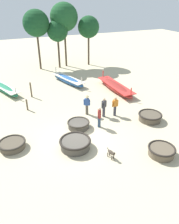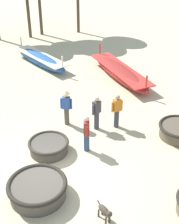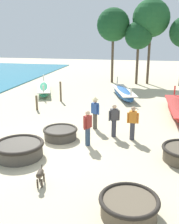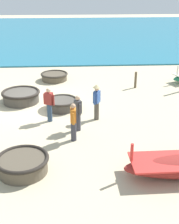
{
  "view_description": "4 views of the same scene",
  "coord_description": "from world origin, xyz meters",
  "views": [
    {
      "loc": [
        -3.94,
        -11.1,
        8.45
      ],
      "look_at": [
        1.62,
        1.8,
        0.87
      ],
      "focal_mm": 35.0,
      "sensor_mm": 36.0,
      "label": 1
    },
    {
      "loc": [
        -1.79,
        -8.15,
        7.66
      ],
      "look_at": [
        2.55,
        1.93,
        1.09
      ],
      "focal_mm": 50.0,
      "sensor_mm": 36.0,
      "label": 2
    },
    {
      "loc": [
        4.22,
        -9.39,
        4.68
      ],
      "look_at": [
        1.78,
        2.36,
        1.09
      ],
      "focal_mm": 42.0,
      "sensor_mm": 36.0,
      "label": 3
    },
    {
      "loc": [
        14.82,
        1.98,
        6.01
      ],
      "look_at": [
        2.88,
        2.67,
        0.78
      ],
      "focal_mm": 50.0,
      "sensor_mm": 36.0,
      "label": 4
    }
  ],
  "objects": [
    {
      "name": "mooring_post_inland",
      "position": [
        -2.32,
        5.65,
        0.48
      ],
      "size": [
        0.14,
        0.14,
        0.95
      ],
      "primitive_type": "cylinder",
      "color": "brown",
      "rests_on": "ground"
    },
    {
      "name": "coracle_upturned",
      "position": [
        -0.42,
        -0.69,
        0.33
      ],
      "size": [
        1.97,
        1.97,
        0.6
      ],
      "color": "#4C473F",
      "rests_on": "ground"
    },
    {
      "name": "ground_plane",
      "position": [
        0.0,
        0.0,
        0.0
      ],
      "size": [
        80.0,
        80.0,
        0.0
      ],
      "primitive_type": "plane",
      "color": "#C6B793"
    },
    {
      "name": "coracle_front_right",
      "position": [
        5.94,
        0.27,
        0.31
      ],
      "size": [
        1.77,
        1.77,
        0.56
      ],
      "color": "brown",
      "rests_on": "ground"
    },
    {
      "name": "fisherman_hauling",
      "position": [
        3.86,
        1.98,
        0.84
      ],
      "size": [
        0.53,
        0.22,
        1.57
      ],
      "color": "#383842",
      "rests_on": "ground"
    },
    {
      "name": "coracle_front_left",
      "position": [
        -4.02,
        0.86,
        0.26
      ],
      "size": [
        1.69,
        1.69,
        0.47
      ],
      "color": "brown",
      "rests_on": "ground"
    },
    {
      "name": "sea",
      "position": [
        -21.15,
        4.0,
        0.05
      ],
      "size": [
        28.0,
        52.0,
        0.1
      ],
      "primitive_type": "cube",
      "color": "teal",
      "rests_on": "ground"
    },
    {
      "name": "fisherman_standing_right",
      "position": [
        2.99,
        2.18,
        0.84
      ],
      "size": [
        0.5,
        0.33,
        1.57
      ],
      "color": "#383842",
      "rests_on": "ground"
    },
    {
      "name": "fisherman_crouching",
      "position": [
        1.93,
        3.04,
        0.96
      ],
      "size": [
        0.47,
        0.36,
        1.67
      ],
      "color": "#4C473D",
      "rests_on": "ground"
    },
    {
      "name": "coracle_far_left",
      "position": [
        0.6,
        1.43,
        0.27
      ],
      "size": [
        1.6,
        1.6,
        0.5
      ],
      "color": "#4C473F",
      "rests_on": "ground"
    },
    {
      "name": "fisherman_with_hat",
      "position": [
        2.0,
        0.93,
        0.84
      ],
      "size": [
        0.33,
        0.5,
        1.57
      ],
      "color": "#2D425B",
      "rests_on": "ground"
    }
  ]
}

